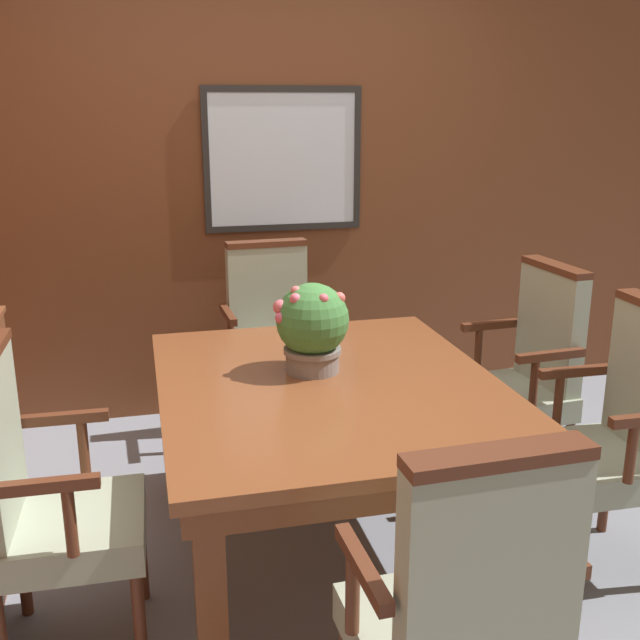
% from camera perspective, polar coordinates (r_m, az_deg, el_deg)
% --- Properties ---
extents(ground_plane, '(14.00, 14.00, 0.00)m').
position_cam_1_polar(ground_plane, '(3.12, 1.55, -17.63)').
color(ground_plane, gray).
extents(wall_back, '(7.20, 0.08, 2.45)m').
position_cam_1_polar(wall_back, '(4.25, -4.31, 9.25)').
color(wall_back, brown).
rests_on(wall_back, ground_plane).
extents(dining_table, '(1.27, 1.54, 0.73)m').
position_cam_1_polar(dining_table, '(2.87, 0.72, -6.44)').
color(dining_table, brown).
rests_on(dining_table, ground_plane).
extents(chair_right_far, '(0.49, 0.53, 1.05)m').
position_cam_1_polar(chair_right_far, '(3.56, 15.41, -3.64)').
color(chair_right_far, '#562B19').
rests_on(chair_right_far, ground_plane).
extents(chair_head_near, '(0.52, 0.48, 1.05)m').
position_cam_1_polar(chair_head_near, '(1.94, 10.79, -21.26)').
color(chair_head_near, '#562B19').
rests_on(chair_head_near, ground_plane).
extents(chair_left_near, '(0.48, 0.52, 1.05)m').
position_cam_1_polar(chair_left_near, '(2.55, -20.53, -12.31)').
color(chair_left_near, '#562B19').
rests_on(chair_left_near, ground_plane).
extents(chair_right_near, '(0.47, 0.52, 1.05)m').
position_cam_1_polar(chair_right_near, '(3.04, 21.78, -7.74)').
color(chair_right_near, '#562B19').
rests_on(chair_right_near, ground_plane).
extents(chair_head_far, '(0.53, 0.49, 1.05)m').
position_cam_1_polar(chair_head_far, '(3.92, -3.63, -1.23)').
color(chair_head_far, '#562B19').
rests_on(chair_head_far, ground_plane).
extents(potted_plant, '(0.29, 0.28, 0.35)m').
position_cam_1_polar(potted_plant, '(2.88, -0.61, -0.47)').
color(potted_plant, gray).
rests_on(potted_plant, dining_table).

